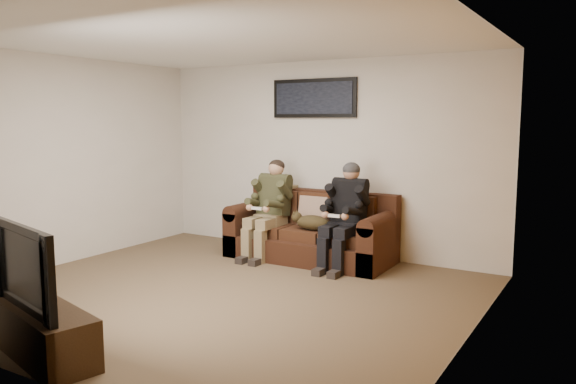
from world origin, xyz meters
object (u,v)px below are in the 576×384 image
Objects in this scene: person_left at (270,203)px; cat at (312,222)px; tv_stand at (41,331)px; television at (38,265)px; sofa at (312,234)px; person_right at (345,209)px; framed_poster at (314,98)px.

cat is (0.65, -0.04, -0.19)m from person_left.
tv_stand is 1.11× the size of television.
television is at bearing -95.02° from sofa.
framed_poster is at bearing 142.86° from person_right.
person_left is 3.64m from tv_stand.
television is (-0.88, -3.60, -0.00)m from person_right.
cat is at bearing -64.43° from sofa.
person_left is at bearing 176.66° from cat.
framed_poster reaches higher than tv_stand.
person_left is at bearing -179.98° from person_right.
sofa is at bearing 99.75° from tv_stand.
sofa is 3.24× the size of cat.
television is at bearing -75.23° from tv_stand.
television reaches higher than cat.
television is at bearing -103.76° from person_right.
tv_stand is at bearing -96.97° from cat.
sofa is 1.71× the size of framed_poster.
tv_stand is (-0.33, -3.78, -0.13)m from sofa.
person_left is 1.03× the size of framed_poster.
person_left is 1.03× the size of tv_stand.
person_left is (-0.55, -0.18, 0.39)m from sofa.
cat is at bearing -175.06° from person_right.
person_right is 1.03× the size of framed_poster.
television is at bearing -91.81° from framed_poster.
framed_poster is 4.39m from television.
person_left is 1.10m from person_right.
framed_poster is 4.58m from tv_stand.
cat is (0.10, -0.22, 0.20)m from sofa.
television reaches higher than tv_stand.
cat reaches higher than tv_stand.
cat is 0.53× the size of tv_stand.
person_left is at bearing -162.01° from sofa.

